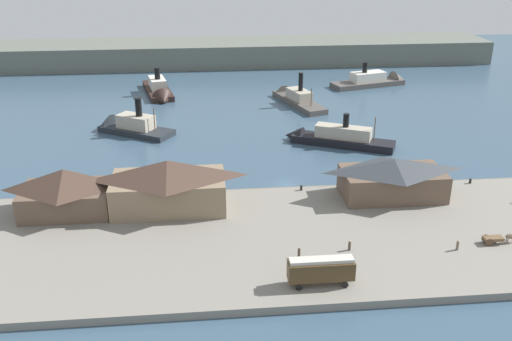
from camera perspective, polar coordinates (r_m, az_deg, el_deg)
ground_plane at (r=110.59m, az=2.99°, el=-1.41°), size 320.00×320.00×0.00m
quay_promenade at (r=90.98m, az=5.05°, el=-6.74°), size 110.00×36.00×1.20m
seawall_edge at (r=107.15m, az=3.28°, el=-1.95°), size 110.00×0.80×1.00m
ferry_shed_customs_shed at (r=100.76m, az=-18.41°, el=-1.91°), size 14.88×9.86×7.85m
ferry_shed_east_terminal at (r=98.04m, az=-8.73°, el=-1.35°), size 19.43×10.76×8.73m
ferry_shed_west_terminal at (r=104.39m, az=13.46°, el=-0.69°), size 18.26×9.70×7.12m
street_tram at (r=78.04m, az=6.49°, el=-9.73°), size 8.92×2.50×4.01m
horse_cart at (r=95.27m, az=23.13°, el=-6.18°), size 5.82×1.48×1.87m
pedestrian_at_waters_edge at (r=84.57m, az=4.31°, el=-8.14°), size 0.40×0.40×1.63m
pedestrian_standing_center at (r=87.10m, az=9.30°, el=-7.40°), size 0.41×0.41×1.66m
pedestrian_by_tram at (r=91.14m, az=19.43°, el=-7.05°), size 0.41×0.41×1.67m
mooring_post_west at (r=105.43m, az=4.53°, el=-1.73°), size 0.44×0.44×0.90m
mooring_post_center_west at (r=115.26m, az=20.55°, el=-0.99°), size 0.44×0.44×0.90m
ferry_approaching_west at (r=186.61m, az=11.91°, el=8.75°), size 26.26×13.18×9.88m
ferry_departing_north at (r=164.30m, az=3.81°, el=7.28°), size 12.82×25.57×10.99m
ferry_moored_west at (r=131.97m, az=7.61°, el=3.27°), size 24.85×15.35×8.98m
ferry_moored_east at (r=172.61m, az=-9.62°, el=7.80°), size 10.77×24.46×10.21m
ferry_mid_harbor at (r=142.35m, az=-12.66°, el=4.34°), size 20.30×15.84×11.24m
far_headland at (r=214.23m, az=-1.40°, el=11.72°), size 180.00×24.00×8.00m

